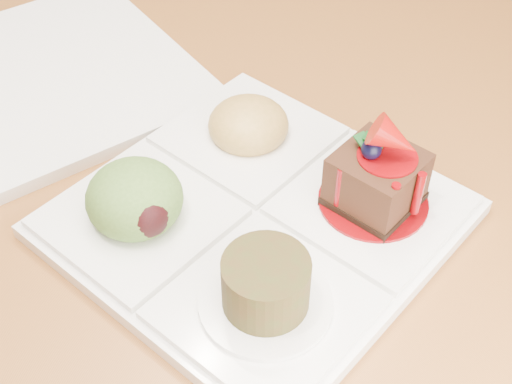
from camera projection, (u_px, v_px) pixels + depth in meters
ground at (99, 342)px, 1.35m from camera, size 6.00×6.00×0.00m
dining_table at (12, 26)px, 0.86m from camera, size 1.00×1.80×0.75m
sampler_plate at (250, 205)px, 0.53m from camera, size 0.32×0.32×0.10m
second_plate at (43, 80)px, 0.66m from camera, size 0.27×0.27×0.01m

